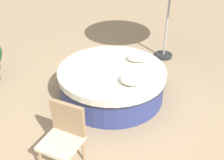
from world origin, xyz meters
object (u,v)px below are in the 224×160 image
throw_pillow_0 (132,79)px  patio_chair (64,133)px  round_bed (112,82)px  throw_pillow_1 (137,58)px

throw_pillow_0 → patio_chair: size_ratio=0.42×
round_bed → throw_pillow_1: (-0.46, -0.38, 0.38)m
round_bed → patio_chair: size_ratio=2.13×
throw_pillow_1 → patio_chair: 2.30m
throw_pillow_0 → round_bed: bearing=-48.0°
throw_pillow_1 → patio_chair: bearing=66.7°
throw_pillow_1 → throw_pillow_0: bearing=86.0°
throw_pillow_0 → patio_chair: patio_chair is taller
throw_pillow_1 → patio_chair: size_ratio=0.41×
throw_pillow_0 → throw_pillow_1: bearing=-94.0°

